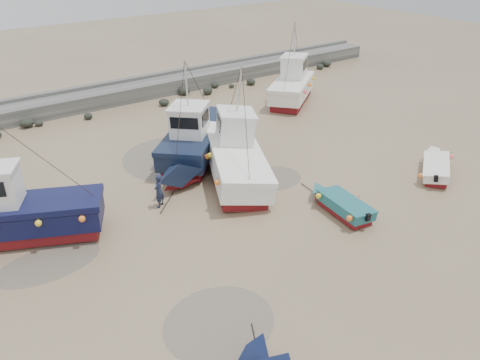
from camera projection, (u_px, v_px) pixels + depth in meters
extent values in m
plane|color=#8D785B|center=(254.00, 241.00, 21.47)|extent=(120.00, 120.00, 0.00)
cube|color=slate|center=(88.00, 100.00, 36.99)|extent=(60.00, 2.20, 1.20)
cube|color=slate|center=(82.00, 88.00, 37.51)|extent=(60.00, 0.60, 0.25)
ellipsoid|color=black|center=(164.00, 102.00, 37.57)|extent=(0.84, 0.86, 0.51)
ellipsoid|color=black|center=(184.00, 91.00, 40.02)|extent=(0.98, 1.07, 0.72)
ellipsoid|color=black|center=(251.00, 82.00, 42.53)|extent=(0.78, 0.90, 0.59)
ellipsoid|color=black|center=(320.00, 67.00, 47.22)|extent=(0.68, 0.72, 0.52)
ellipsoid|color=black|center=(293.00, 75.00, 44.78)|extent=(0.60, 0.70, 0.31)
ellipsoid|color=black|center=(27.00, 123.00, 33.44)|extent=(0.99, 0.80, 0.58)
ellipsoid|color=black|center=(232.00, 86.00, 41.74)|extent=(0.54, 0.46, 0.30)
ellipsoid|color=black|center=(206.00, 90.00, 40.61)|extent=(0.61, 0.47, 0.46)
ellipsoid|color=black|center=(327.00, 63.00, 48.06)|extent=(0.92, 0.97, 0.58)
ellipsoid|color=black|center=(39.00, 123.00, 33.75)|extent=(0.61, 0.53, 0.32)
ellipsoid|color=black|center=(215.00, 85.00, 41.71)|extent=(0.67, 0.55, 0.43)
ellipsoid|color=black|center=(208.00, 91.00, 40.04)|extent=(0.88, 0.64, 0.62)
ellipsoid|color=black|center=(88.00, 116.00, 34.97)|extent=(0.64, 0.62, 0.48)
ellipsoid|color=black|center=(185.00, 93.00, 40.01)|extent=(0.55, 0.45, 0.29)
cylinder|color=#60584B|center=(219.00, 322.00, 17.07)|extent=(4.22, 4.22, 0.01)
cylinder|color=#60584B|center=(274.00, 178.00, 26.85)|extent=(3.32, 3.32, 0.01)
cylinder|color=#60584B|center=(48.00, 263.00, 20.05)|extent=(4.48, 4.48, 0.01)
cylinder|color=#60584B|center=(174.00, 158.00, 29.19)|extent=(6.36, 6.36, 0.01)
pyramid|color=black|center=(262.00, 348.00, 14.82)|extent=(1.94, 1.47, 0.90)
cylinder|color=black|center=(256.00, 345.00, 16.11)|extent=(0.95, 1.80, 0.04)
cube|color=maroon|center=(344.00, 212.00, 23.37)|extent=(1.43, 2.86, 0.30)
cube|color=#1C5D65|center=(345.00, 206.00, 23.19)|extent=(1.65, 3.08, 0.45)
pyramid|color=#1C5D65|center=(323.00, 182.00, 24.38)|extent=(1.42, 0.85, 0.90)
cube|color=brown|center=(345.00, 203.00, 23.11)|extent=(1.33, 2.59, 0.10)
cube|color=#1C5D65|center=(345.00, 201.00, 23.07)|extent=(1.71, 3.16, 0.07)
cube|color=black|center=(367.00, 218.00, 21.92)|extent=(0.24, 0.20, 0.35)
cylinder|color=black|center=(312.00, 191.00, 25.46)|extent=(0.25, 1.99, 0.04)
sphere|color=orange|center=(349.00, 220.00, 21.90)|extent=(0.30, 0.30, 0.30)
sphere|color=orange|center=(357.00, 200.00, 23.48)|extent=(0.30, 0.30, 0.30)
sphere|color=orange|center=(318.00, 197.00, 23.70)|extent=(0.30, 0.30, 0.30)
cube|color=maroon|center=(436.00, 174.00, 27.01)|extent=(3.26, 2.71, 0.30)
cube|color=white|center=(438.00, 168.00, 26.83)|extent=(3.57, 3.01, 0.45)
pyramid|color=white|center=(439.00, 147.00, 28.31)|extent=(1.33, 1.50, 0.90)
cube|color=brown|center=(438.00, 165.00, 26.76)|extent=(2.97, 2.48, 0.10)
cube|color=white|center=(439.00, 164.00, 26.71)|extent=(3.66, 3.09, 0.07)
cube|color=black|center=(438.00, 179.00, 25.29)|extent=(0.27, 0.28, 0.35)
cylinder|color=black|center=(436.00, 155.00, 29.48)|extent=(1.68, 1.15, 0.04)
sphere|color=orange|center=(423.00, 174.00, 25.92)|extent=(0.30, 0.30, 0.30)
sphere|color=orange|center=(452.00, 159.00, 27.65)|extent=(0.30, 0.30, 0.30)
cube|color=maroon|center=(28.00, 232.00, 21.64)|extent=(6.65, 4.50, 0.55)
cube|color=#0D1036|center=(25.00, 218.00, 21.28)|extent=(7.22, 5.02, 0.95)
cube|color=brown|center=(22.00, 209.00, 21.03)|extent=(7.04, 4.87, 0.08)
cube|color=#0D1036|center=(21.00, 206.00, 20.97)|extent=(7.38, 5.13, 0.30)
sphere|color=#FF6170|center=(82.00, 222.00, 20.41)|extent=(0.30, 0.30, 0.30)
sphere|color=#FF6170|center=(68.00, 194.00, 22.55)|extent=(0.30, 0.30, 0.30)
sphere|color=#FF6170|center=(39.00, 226.00, 20.11)|extent=(0.30, 0.30, 0.30)
sphere|color=#FF6170|center=(29.00, 197.00, 22.26)|extent=(0.30, 0.30, 0.30)
cube|color=maroon|center=(233.00, 174.00, 26.72)|extent=(5.26, 7.72, 0.55)
cube|color=white|center=(233.00, 162.00, 26.36)|extent=(5.86, 8.39, 0.95)
pyramid|color=white|center=(222.00, 121.00, 29.95)|extent=(3.08, 2.45, 1.40)
cube|color=brown|center=(233.00, 154.00, 26.11)|extent=(5.68, 8.18, 0.08)
cube|color=white|center=(233.00, 152.00, 26.05)|extent=(5.99, 8.58, 0.30)
cube|color=white|center=(230.00, 128.00, 26.53)|extent=(2.58, 2.62, 1.70)
cube|color=white|center=(230.00, 113.00, 26.09)|extent=(2.79, 2.83, 0.12)
cube|color=black|center=(227.00, 118.00, 27.29)|extent=(1.49, 0.73, 0.68)
cylinder|color=#B7B7B2|center=(230.00, 89.00, 25.44)|extent=(0.10, 0.10, 2.60)
cylinder|color=black|center=(220.00, 138.00, 31.80)|extent=(1.32, 2.74, 0.05)
sphere|color=#FF6170|center=(214.00, 186.00, 23.22)|extent=(0.30, 0.30, 0.30)
sphere|color=#FF6170|center=(265.00, 167.00, 25.05)|extent=(0.30, 0.30, 0.30)
sphere|color=#FF6170|center=(207.00, 158.00, 25.96)|extent=(0.30, 0.30, 0.30)
sphere|color=#FF6170|center=(254.00, 143.00, 27.79)|extent=(0.30, 0.30, 0.30)
sphere|color=#FF6170|center=(201.00, 136.00, 28.71)|extent=(0.30, 0.30, 0.30)
cube|color=maroon|center=(197.00, 151.00, 29.44)|extent=(6.73, 6.65, 0.55)
cube|color=#121D35|center=(196.00, 140.00, 29.08)|extent=(7.39, 7.31, 0.95)
pyramid|color=#121D35|center=(174.00, 160.00, 24.98)|extent=(2.95, 2.97, 1.40)
cube|color=brown|center=(196.00, 132.00, 28.84)|extent=(7.19, 7.11, 0.08)
cube|color=#121D35|center=(196.00, 130.00, 28.77)|extent=(7.55, 7.47, 0.30)
cube|color=white|center=(191.00, 122.00, 27.41)|extent=(2.78, 2.78, 1.70)
cube|color=white|center=(190.00, 107.00, 26.97)|extent=(3.01, 3.00, 0.12)
cube|color=black|center=(185.00, 124.00, 26.40)|extent=(1.18, 1.21, 0.68)
cylinder|color=#B7B7B2|center=(189.00, 84.00, 26.32)|extent=(0.10, 0.10, 2.60)
cylinder|color=black|center=(170.00, 199.00, 24.78)|extent=(2.18, 2.13, 0.05)
sphere|color=#FF6170|center=(230.00, 119.00, 31.29)|extent=(0.30, 0.30, 0.30)
sphere|color=#FF6170|center=(182.00, 121.00, 30.90)|extent=(0.30, 0.30, 0.30)
sphere|color=#FF6170|center=(223.00, 130.00, 29.54)|extent=(0.30, 0.30, 0.30)
sphere|color=#FF6170|center=(173.00, 133.00, 29.15)|extent=(0.30, 0.30, 0.30)
sphere|color=#FF6170|center=(216.00, 143.00, 27.80)|extent=(0.30, 0.30, 0.30)
sphere|color=#FF6170|center=(162.00, 146.00, 27.41)|extent=(0.30, 0.30, 0.30)
sphere|color=#FF6170|center=(208.00, 158.00, 26.05)|extent=(0.30, 0.30, 0.30)
cube|color=maroon|center=(291.00, 99.00, 38.25)|extent=(5.79, 5.10, 0.55)
cube|color=white|center=(292.00, 90.00, 37.89)|extent=(6.35, 5.65, 0.95)
pyramid|color=white|center=(301.00, 70.00, 40.54)|extent=(2.66, 2.88, 1.40)
cube|color=brown|center=(292.00, 84.00, 37.65)|extent=(6.17, 5.48, 0.08)
cube|color=white|center=(292.00, 82.00, 37.58)|extent=(6.49, 5.77, 0.30)
cube|color=white|center=(295.00, 68.00, 37.81)|extent=(2.66, 2.62, 1.70)
cube|color=white|center=(296.00, 57.00, 37.37)|extent=(2.88, 2.83, 0.12)
cube|color=black|center=(298.00, 62.00, 38.54)|extent=(0.94, 1.24, 0.68)
cylinder|color=#B7B7B2|center=(297.00, 39.00, 36.72)|extent=(0.10, 0.10, 2.60)
cylinder|color=black|center=(302.00, 86.00, 42.24)|extent=(2.43, 1.84, 0.05)
sphere|color=#FF6170|center=(268.00, 93.00, 36.10)|extent=(0.30, 0.30, 0.30)
sphere|color=#FF6170|center=(306.00, 93.00, 36.15)|extent=(0.30, 0.30, 0.30)
sphere|color=#FF6170|center=(274.00, 86.00, 37.70)|extent=(0.30, 0.30, 0.30)
sphere|color=#FF6170|center=(310.00, 86.00, 37.75)|extent=(0.30, 0.30, 0.30)
sphere|color=#FF6170|center=(280.00, 80.00, 39.30)|extent=(0.30, 0.30, 0.30)
sphere|color=#FF6170|center=(314.00, 79.00, 39.35)|extent=(0.30, 0.30, 0.30)
imported|color=#1B223B|center=(160.00, 206.00, 24.18)|extent=(0.80, 0.76, 1.83)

